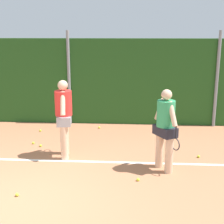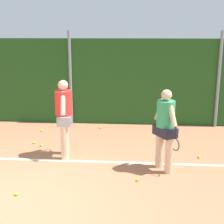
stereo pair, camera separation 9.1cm
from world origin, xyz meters
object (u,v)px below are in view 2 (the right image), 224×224
tennis_ball_8 (100,127)px  tennis_ball_9 (41,145)px  tennis_ball_11 (34,143)px  player_foreground_near (165,126)px  player_midcourt (64,115)px  tennis_ball_2 (199,157)px  tennis_ball_10 (64,141)px  tennis_ball_13 (42,130)px  tennis_ball_5 (16,194)px  tennis_ball_6 (137,180)px

tennis_ball_8 → tennis_ball_9: 2.27m
tennis_ball_11 → player_foreground_near: bearing=-22.8°
player_midcourt → tennis_ball_2: 3.48m
tennis_ball_10 → tennis_ball_13: size_ratio=1.00×
player_midcourt → tennis_ball_10: (-0.29, 1.04, -1.04)m
tennis_ball_2 → tennis_ball_5: 4.39m
player_foreground_near → tennis_ball_2: bearing=98.0°
tennis_ball_2 → tennis_ball_8: same height
tennis_ball_6 → tennis_ball_9: same height
tennis_ball_6 → tennis_ball_8: 3.85m
tennis_ball_5 → tennis_ball_10: size_ratio=1.00×
tennis_ball_2 → tennis_ball_5: bearing=-150.4°
player_midcourt → tennis_ball_11: bearing=43.4°
tennis_ball_11 → tennis_ball_10: bearing=16.0°
player_midcourt → tennis_ball_11: (-1.07, 0.82, -1.04)m
player_midcourt → tennis_ball_10: size_ratio=29.07×
tennis_ball_6 → tennis_ball_5: bearing=-161.1°
tennis_ball_2 → tennis_ball_10: size_ratio=1.00×
tennis_ball_2 → tennis_ball_10: bearing=165.7°
tennis_ball_9 → tennis_ball_10: same height
player_foreground_near → tennis_ball_8: 3.66m
player_foreground_near → tennis_ball_8: (-1.79, 3.04, -1.00)m
player_foreground_near → tennis_ball_5: (-2.89, -1.41, -1.00)m
tennis_ball_5 → tennis_ball_10: same height
tennis_ball_2 → tennis_ball_9: same height
tennis_ball_9 → tennis_ball_13: 1.39m
player_foreground_near → tennis_ball_11: 3.88m
player_foreground_near → tennis_ball_6: bearing=-74.6°
tennis_ball_2 → tennis_ball_5: size_ratio=1.00×
tennis_ball_6 → tennis_ball_2: bearing=42.4°
player_foreground_near → tennis_ball_6: size_ratio=27.90×
tennis_ball_5 → tennis_ball_11: same height
tennis_ball_11 → tennis_ball_13: bearing=96.2°
tennis_ball_6 → tennis_ball_10: (-2.09, 2.30, 0.00)m
tennis_ball_9 → player_foreground_near: bearing=-21.5°
tennis_ball_2 → tennis_ball_13: (-4.51, 1.83, 0.00)m
player_foreground_near → tennis_ball_5: size_ratio=27.90×
tennis_ball_5 → player_foreground_near: bearing=26.0°
player_foreground_near → tennis_ball_10: bearing=-153.4°
tennis_ball_10 → tennis_ball_11: size_ratio=1.00×
tennis_ball_5 → tennis_ball_11: size_ratio=1.00×
player_foreground_near → player_midcourt: player_midcourt is taller
player_foreground_near → tennis_ball_10: (-2.67, 1.68, -1.00)m
tennis_ball_6 → tennis_ball_13: 4.39m
player_midcourt → tennis_ball_13: bearing=22.2°
tennis_ball_5 → tennis_ball_6: same height
tennis_ball_2 → player_foreground_near: bearing=-140.7°
player_foreground_near → player_midcourt: size_ratio=0.96×
tennis_ball_11 → tennis_ball_13: (-0.12, 1.14, 0.00)m
tennis_ball_2 → tennis_ball_8: size_ratio=1.00×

